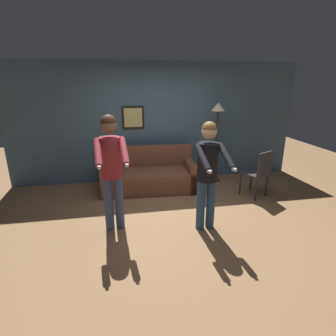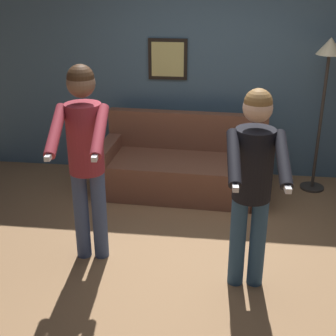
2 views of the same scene
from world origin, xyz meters
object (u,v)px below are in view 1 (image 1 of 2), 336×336
(dining_chair_distant, at_px, (259,171))
(person_standing_right, at_px, (208,167))
(torchiere_lamp, at_px, (218,118))
(person_standing_left, at_px, (111,163))
(couch, at_px, (149,176))

(dining_chair_distant, bearing_deg, person_standing_right, -144.78)
(torchiere_lamp, xyz_separation_m, person_standing_left, (-2.22, -1.74, -0.36))
(couch, bearing_deg, person_standing_left, -114.54)
(person_standing_left, bearing_deg, person_standing_right, -9.90)
(person_standing_right, bearing_deg, dining_chair_distant, 35.22)
(person_standing_right, distance_m, dining_chair_distant, 1.73)
(couch, xyz_separation_m, person_standing_left, (-0.68, -1.50, 0.78))
(person_standing_left, xyz_separation_m, person_standing_right, (1.37, -0.24, -0.07))
(dining_chair_distant, bearing_deg, couch, 159.26)
(couch, height_order, dining_chair_distant, dining_chair_distant)
(couch, relative_size, person_standing_right, 1.17)
(dining_chair_distant, bearing_deg, person_standing_left, -165.14)
(couch, height_order, person_standing_right, person_standing_right)
(torchiere_lamp, xyz_separation_m, person_standing_right, (-0.85, -1.98, -0.43))
(torchiere_lamp, distance_m, dining_chair_distant, 1.45)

